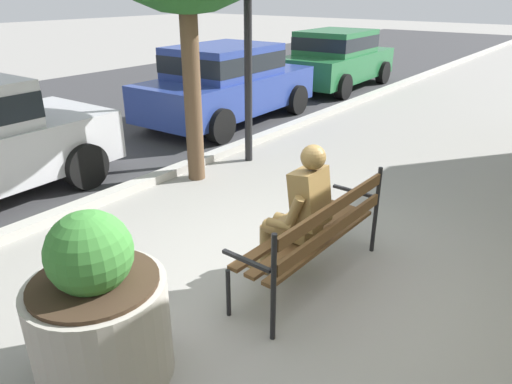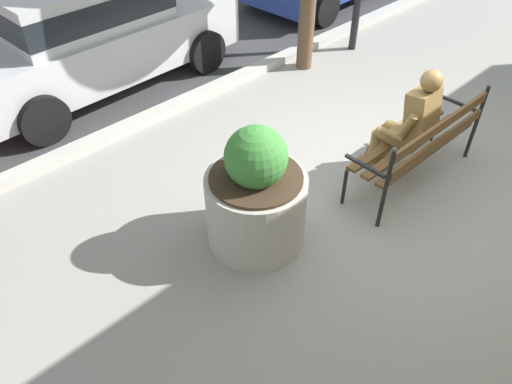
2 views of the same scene
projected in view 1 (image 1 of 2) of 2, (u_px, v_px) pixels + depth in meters
The scene contains 7 objects.
ground_plane at pixel (283, 281), 4.49m from camera, with size 80.00×80.00×0.00m, color gray.
curb_stone at pixel (100, 199), 6.09m from camera, with size 60.00×0.20×0.12m, color #B2AFA8.
park_bench at pixel (317, 232), 4.26m from camera, with size 1.81×0.57×0.95m.
bronze_statue_seated at pixel (297, 214), 4.30m from camera, with size 0.63×0.76×1.37m.
concrete_planter at pixel (99, 314), 3.22m from camera, with size 0.96×0.96×1.29m.
parked_car_blue at pixel (227, 81), 9.58m from camera, with size 4.17×2.05×1.56m.
parked_car_green at pixel (337, 57), 12.96m from camera, with size 4.17×2.05×1.56m.
Camera 1 is at (-3.15, -2.10, 2.57)m, focal length 32.82 mm.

